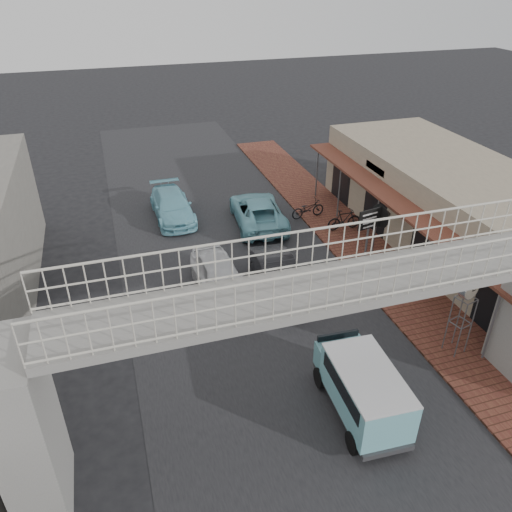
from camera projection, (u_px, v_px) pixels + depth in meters
ground at (272, 345)px, 18.49m from camera, size 120.00×120.00×0.00m
road_strip at (272, 345)px, 18.49m from camera, size 10.00×60.00×0.01m
sidewalk at (386, 274)px, 22.60m from camera, size 3.00×40.00×0.10m
shophouse_row at (464, 213)px, 23.58m from camera, size 7.20×18.00×4.00m
footbridge at (321, 348)px, 13.59m from camera, size 16.40×2.40×6.34m
white_hatchback at (220, 277)px, 21.06m from camera, size 2.03×4.63×1.55m
dark_sedan at (277, 276)px, 21.22m from camera, size 1.73×4.47×1.45m
angkot_curb at (258, 211)px, 26.68m from camera, size 2.97×5.55×1.48m
angkot_far at (172, 206)px, 27.35m from camera, size 2.08×4.92×1.42m
angkot_van at (363, 385)px, 15.09m from camera, size 1.95×3.96×1.90m
motorcycle_near at (308, 209)px, 27.27m from camera, size 2.01×0.90×1.02m
motorcycle_far at (344, 220)px, 26.00m from camera, size 1.87×0.53×1.12m
street_clock at (468, 293)px, 16.82m from camera, size 0.78×0.71×3.04m
arrow_sign at (383, 216)px, 21.98m from camera, size 1.85×1.21×3.08m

